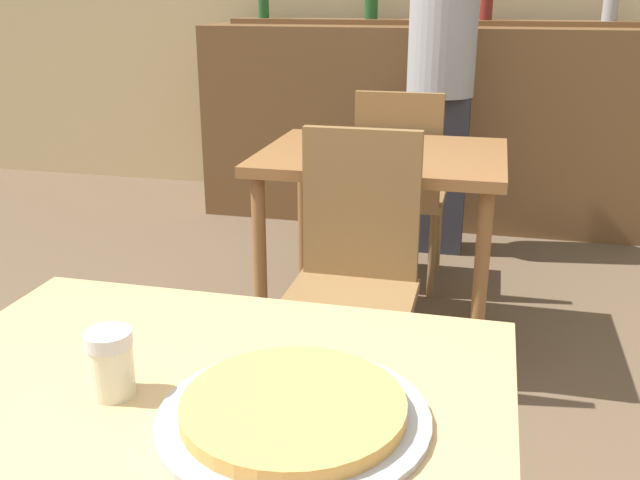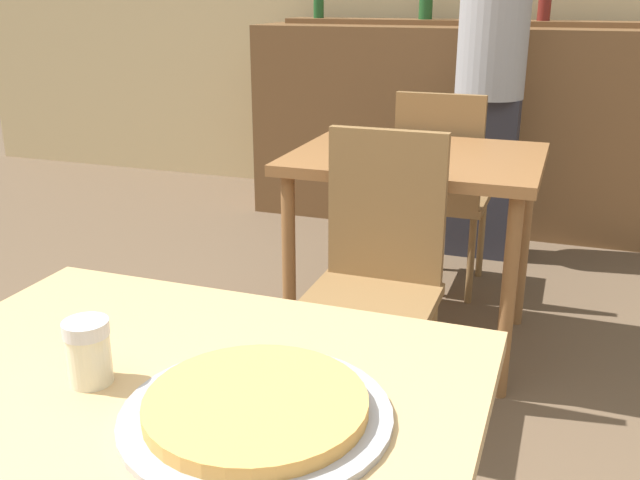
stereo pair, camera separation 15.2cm
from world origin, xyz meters
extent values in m
cube|color=tan|center=(0.00, 0.00, 0.71)|extent=(1.00, 0.89, 0.04)
cylinder|color=tan|center=(-0.44, 0.39, 0.35)|extent=(0.05, 0.05, 0.69)
cube|color=brown|center=(0.04, 1.76, 0.75)|extent=(0.91, 0.74, 0.04)
cylinder|color=brown|center=(-0.36, 1.45, 0.36)|extent=(0.05, 0.05, 0.73)
cylinder|color=brown|center=(0.43, 1.45, 0.36)|extent=(0.05, 0.05, 0.73)
cylinder|color=brown|center=(-0.36, 2.07, 0.36)|extent=(0.05, 0.05, 0.73)
cylinder|color=brown|center=(0.43, 2.07, 0.36)|extent=(0.05, 0.05, 0.73)
cube|color=brown|center=(0.00, 3.46, 0.57)|extent=(2.60, 0.56, 1.15)
cube|color=brown|center=(0.00, 3.60, 1.16)|extent=(2.39, 0.24, 0.03)
cube|color=olive|center=(0.04, 1.14, 0.42)|extent=(0.40, 0.40, 0.04)
cube|color=olive|center=(0.04, 1.32, 0.69)|extent=(0.38, 0.04, 0.49)
cylinder|color=olive|center=(-0.13, 0.97, 0.20)|extent=(0.03, 0.03, 0.40)
cylinder|color=olive|center=(0.21, 0.97, 0.20)|extent=(0.03, 0.03, 0.40)
cylinder|color=olive|center=(-0.13, 1.31, 0.20)|extent=(0.03, 0.03, 0.40)
cylinder|color=olive|center=(0.21, 1.31, 0.20)|extent=(0.03, 0.03, 0.40)
cube|color=olive|center=(0.04, 2.38, 0.42)|extent=(0.40, 0.40, 0.04)
cube|color=olive|center=(0.04, 2.20, 0.69)|extent=(0.38, 0.04, 0.49)
cylinder|color=olive|center=(0.21, 2.55, 0.20)|extent=(0.03, 0.03, 0.40)
cylinder|color=olive|center=(-0.13, 2.55, 0.20)|extent=(0.03, 0.03, 0.40)
cylinder|color=olive|center=(0.21, 2.21, 0.20)|extent=(0.03, 0.03, 0.40)
cylinder|color=olive|center=(-0.13, 2.21, 0.20)|extent=(0.03, 0.03, 0.40)
cylinder|color=#A3A3A8|center=(0.17, 0.03, 0.74)|extent=(0.41, 0.41, 0.01)
cylinder|color=gold|center=(0.17, 0.03, 0.75)|extent=(0.33, 0.33, 0.02)
cylinder|color=beige|center=(-0.12, 0.03, 0.77)|extent=(0.07, 0.07, 0.09)
cylinder|color=silver|center=(-0.12, 0.03, 0.83)|extent=(0.07, 0.07, 0.02)
cube|color=#2D2D38|center=(0.15, 2.88, 0.42)|extent=(0.32, 0.18, 0.83)
cylinder|color=#9E9EA3|center=(0.15, 2.88, 1.18)|extent=(0.34, 0.34, 0.69)
camera|label=1|loc=(0.43, -0.85, 1.33)|focal=40.00mm
camera|label=2|loc=(0.57, -0.80, 1.33)|focal=40.00mm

